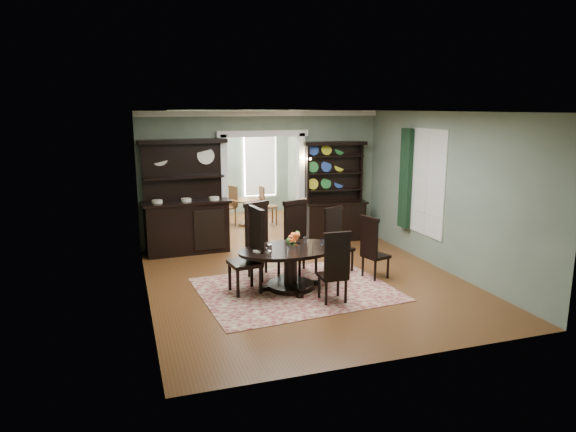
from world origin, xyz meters
The scene contains 19 objects.
room centered at (0.00, 0.04, 1.58)m, with size 5.51×6.01×3.01m.
parlor centered at (0.00, 5.53, 1.52)m, with size 3.51×3.50×3.01m.
doorway_trim centered at (0.00, 3.00, 1.62)m, with size 2.08×0.25×2.57m.
right_window centered at (2.69, 0.93, 1.60)m, with size 0.15×1.47×2.12m.
wall_sconce centered at (0.95, 2.85, 1.89)m, with size 0.27×0.21×0.21m.
rug centered at (-0.32, -0.25, 0.01)m, with size 3.19×2.50×0.01m, color maroon.
dining_table centered at (-0.38, -0.16, 0.50)m, with size 1.91×1.82×0.72m.
centerpiece centered at (-0.31, -0.06, 0.79)m, with size 1.42×0.91×0.23m.
chair_far_left centered at (-0.71, 0.65, 0.73)m, with size 0.66×0.64×1.39m.
chair_far_mid centered at (0.04, 0.66, 0.73)m, with size 0.63×0.61×1.38m.
chair_far_right centered at (0.77, 0.56, 0.64)m, with size 0.58×0.57×1.22m.
chair_end_left centered at (-1.05, -0.09, 0.76)m, with size 0.57×0.60×1.45m.
chair_end_right centered at (1.19, -0.11, 0.61)m, with size 0.51×0.53×1.16m.
chair_near centered at (0.07, -1.02, 0.63)m, with size 0.46×0.43×1.19m.
sideboard centered at (-1.78, 2.72, 0.84)m, with size 1.87×0.75×2.42m.
welsh_dresser centered at (1.66, 2.75, 0.83)m, with size 1.52×0.67×2.30m.
parlor_table centered at (0.03, 4.84, 0.46)m, with size 0.76×0.76×0.70m.
parlor_chair_left centered at (-0.39, 4.92, 0.56)m, with size 0.50×0.49×1.05m.
parlor_chair_right centered at (0.55, 4.70, 0.56)m, with size 0.45×0.44×1.04m.
Camera 1 is at (-3.04, -8.15, 3.07)m, focal length 32.00 mm.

